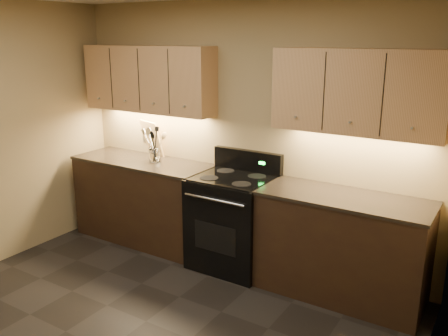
{
  "coord_description": "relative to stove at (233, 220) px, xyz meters",
  "views": [
    {
      "loc": [
        2.34,
        -2.08,
        2.24
      ],
      "look_at": [
        0.12,
        1.45,
        1.08
      ],
      "focal_mm": 38.0,
      "sensor_mm": 36.0,
      "label": 1
    }
  ],
  "objects": [
    {
      "name": "wall_back",
      "position": [
        -0.08,
        0.32,
        0.82
      ],
      "size": [
        4.0,
        0.04,
        2.6
      ],
      "primitive_type": "cube",
      "color": "tan",
      "rests_on": "ground"
    },
    {
      "name": "wall_right",
      "position": [
        1.92,
        -1.68,
        0.82
      ],
      "size": [
        0.04,
        4.0,
        2.6
      ],
      "primitive_type": "cube",
      "color": "tan",
      "rests_on": "ground"
    },
    {
      "name": "counter_left",
      "position": [
        -1.18,
        0.02,
        -0.01
      ],
      "size": [
        1.62,
        0.62,
        0.93
      ],
      "color": "black",
      "rests_on": "ground"
    },
    {
      "name": "counter_right",
      "position": [
        1.1,
        0.02,
        -0.01
      ],
      "size": [
        1.46,
        0.62,
        0.93
      ],
      "color": "black",
      "rests_on": "ground"
    },
    {
      "name": "stove",
      "position": [
        0.0,
        0.0,
        0.0
      ],
      "size": [
        0.76,
        0.68,
        1.14
      ],
      "color": "black",
      "rests_on": "ground"
    },
    {
      "name": "upper_cab_left",
      "position": [
        -1.18,
        0.17,
        1.32
      ],
      "size": [
        1.6,
        0.3,
        0.7
      ],
      "primitive_type": "cube",
      "color": "tan",
      "rests_on": "wall_back"
    },
    {
      "name": "upper_cab_right",
      "position": [
        1.1,
        0.17,
        1.32
      ],
      "size": [
        1.44,
        0.3,
        0.7
      ],
      "primitive_type": "cube",
      "color": "tan",
      "rests_on": "wall_back"
    },
    {
      "name": "outlet_plate",
      "position": [
        -1.38,
        0.31,
        0.64
      ],
      "size": [
        0.08,
        0.01,
        0.12
      ],
      "primitive_type": "cube",
      "color": "#B2B5BA",
      "rests_on": "wall_back"
    },
    {
      "name": "utensil_crock",
      "position": [
        -1.03,
        0.05,
        0.52
      ],
      "size": [
        0.12,
        0.12,
        0.15
      ],
      "color": "white",
      "rests_on": "counter_left"
    },
    {
      "name": "cutting_board",
      "position": [
        -1.24,
        0.26,
        0.65
      ],
      "size": [
        0.34,
        0.21,
        0.4
      ],
      "primitive_type": "cube",
      "rotation": [
        0.24,
        0.0,
        -0.31
      ],
      "color": "#DCB976",
      "rests_on": "counter_left"
    },
    {
      "name": "wooden_spoon",
      "position": [
        -1.05,
        0.05,
        0.63
      ],
      "size": [
        0.17,
        0.15,
        0.32
      ],
      "primitive_type": null,
      "rotation": [
        -0.2,
        0.39,
        0.2
      ],
      "color": "#DCB976",
      "rests_on": "utensil_crock"
    },
    {
      "name": "black_spoon",
      "position": [
        -1.02,
        0.06,
        0.64
      ],
      "size": [
        0.12,
        0.17,
        0.36
      ],
      "primitive_type": null,
      "rotation": [
        0.31,
        0.2,
        -0.07
      ],
      "color": "black",
      "rests_on": "utensil_crock"
    },
    {
      "name": "black_turner",
      "position": [
        -1.02,
        0.02,
        0.66
      ],
      "size": [
        0.1,
        0.18,
        0.39
      ],
      "primitive_type": null,
      "rotation": [
        -0.18,
        0.07,
        0.36
      ],
      "color": "black",
      "rests_on": "utensil_crock"
    },
    {
      "name": "steel_spatula",
      "position": [
        -1.0,
        0.05,
        0.66
      ],
      "size": [
        0.25,
        0.13,
        0.39
      ],
      "primitive_type": null,
      "rotation": [
        0.15,
        -0.44,
        -0.14
      ],
      "color": "silver",
      "rests_on": "utensil_crock"
    },
    {
      "name": "steel_skimmer",
      "position": [
        -1.0,
        0.04,
        0.64
      ],
      "size": [
        0.25,
        0.15,
        0.37
      ],
      "primitive_type": null,
      "rotation": [
        -0.1,
        -0.46,
        -0.14
      ],
      "color": "silver",
      "rests_on": "utensil_crock"
    }
  ]
}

